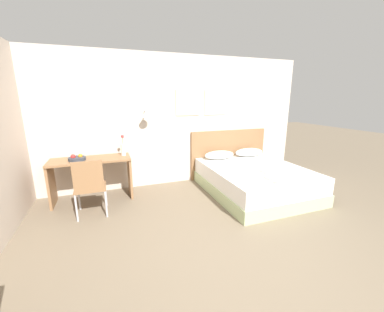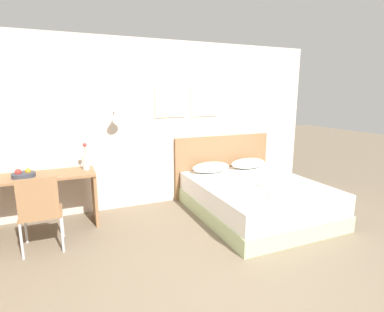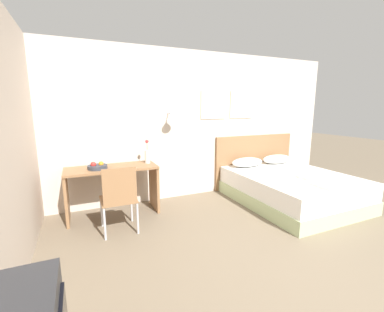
% 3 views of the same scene
% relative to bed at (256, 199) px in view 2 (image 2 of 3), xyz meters
% --- Properties ---
extents(wall_back, '(5.98, 0.31, 2.65)m').
position_rel_bed_xyz_m(wall_back, '(-1.33, 1.12, 1.08)').
color(wall_back, beige).
rests_on(wall_back, ground_plane).
extents(bed, '(1.73, 2.06, 0.51)m').
position_rel_bed_xyz_m(bed, '(0.00, 0.00, 0.00)').
color(bed, '#B2C693').
rests_on(bed, ground_plane).
extents(headboard, '(1.85, 0.06, 1.08)m').
position_rel_bed_xyz_m(headboard, '(0.00, 1.06, 0.29)').
color(headboard, '#8E6642').
rests_on(headboard, ground_plane).
extents(pillow_left, '(0.66, 0.37, 0.17)m').
position_rel_bed_xyz_m(pillow_left, '(-0.37, 0.80, 0.35)').
color(pillow_left, white).
rests_on(pillow_left, bed).
extents(pillow_right, '(0.66, 0.37, 0.17)m').
position_rel_bed_xyz_m(pillow_right, '(0.37, 0.80, 0.35)').
color(pillow_right, white).
rests_on(pillow_right, bed).
extents(folded_towel_near_foot, '(0.33, 0.32, 0.06)m').
position_rel_bed_xyz_m(folded_towel_near_foot, '(0.07, -0.31, 0.29)').
color(folded_towel_near_foot, white).
rests_on(folded_towel_near_foot, bed).
extents(folded_towel_mid_bed, '(0.26, 0.33, 0.06)m').
position_rel_bed_xyz_m(folded_towel_mid_bed, '(-0.11, -0.76, 0.29)').
color(folded_towel_mid_bed, white).
rests_on(folded_towel_mid_bed, bed).
extents(desk, '(1.34, 0.55, 0.77)m').
position_rel_bed_xyz_m(desk, '(-2.93, 0.72, 0.29)').
color(desk, '#8E6642').
rests_on(desk, ground_plane).
extents(desk_chair, '(0.45, 0.45, 0.92)m').
position_rel_bed_xyz_m(desk_chair, '(-2.93, 0.05, 0.28)').
color(desk_chair, '#8E6642').
rests_on(desk_chair, ground_plane).
extents(fruit_bowl, '(0.28, 0.28, 0.11)m').
position_rel_bed_xyz_m(fruit_bowl, '(-3.13, 0.68, 0.55)').
color(fruit_bowl, '#333842').
rests_on(fruit_bowl, desk).
extents(flower_vase, '(0.08, 0.08, 0.38)m').
position_rel_bed_xyz_m(flower_vase, '(-2.36, 0.77, 0.65)').
color(flower_vase, silver).
rests_on(flower_vase, desk).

